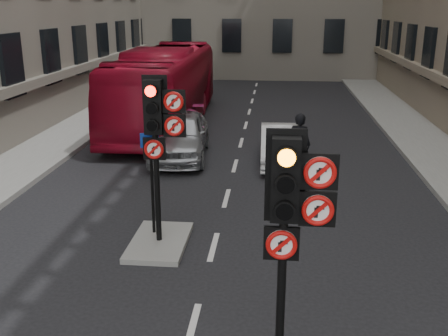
% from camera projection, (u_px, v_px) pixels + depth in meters
% --- Properties ---
extents(pavement_left, '(3.00, 50.00, 0.16)m').
position_uv_depth(pavement_left, '(37.00, 150.00, 18.70)').
color(pavement_left, gray).
rests_on(pavement_left, ground).
extents(centre_island, '(1.20, 2.00, 0.12)m').
position_uv_depth(centre_island, '(159.00, 242.00, 11.50)').
color(centre_island, gray).
rests_on(centre_island, ground).
extents(signal_near, '(0.91, 0.40, 3.58)m').
position_uv_depth(signal_near, '(291.00, 207.00, 6.69)').
color(signal_near, black).
rests_on(signal_near, ground).
extents(signal_far, '(0.91, 0.40, 3.58)m').
position_uv_depth(signal_far, '(159.00, 125.00, 10.70)').
color(signal_far, black).
rests_on(signal_far, centre_island).
extents(car_silver, '(2.17, 4.70, 1.56)m').
position_uv_depth(car_silver, '(180.00, 135.00, 17.87)').
color(car_silver, '#A1A4A8').
rests_on(car_silver, ground).
extents(car_white, '(1.39, 3.74, 1.22)m').
position_uv_depth(car_white, '(281.00, 145.00, 17.23)').
color(car_white, white).
rests_on(car_white, ground).
extents(car_pink, '(2.17, 4.56, 1.28)m').
position_uv_depth(car_pink, '(180.00, 131.00, 19.03)').
color(car_pink, '#DF4195').
rests_on(car_pink, ground).
extents(bus_red, '(2.94, 11.97, 3.33)m').
position_uv_depth(bus_red, '(166.00, 87.00, 22.39)').
color(bus_red, maroon).
rests_on(bus_red, ground).
extents(motorcycle, '(0.80, 1.89, 1.10)m').
position_uv_depth(motorcycle, '(302.00, 172.00, 14.66)').
color(motorcycle, black).
rests_on(motorcycle, ground).
extents(motorcyclist, '(0.81, 0.66, 1.93)m').
position_uv_depth(motorcyclist, '(299.00, 144.00, 15.98)').
color(motorcyclist, black).
rests_on(motorcyclist, ground).
extents(info_sign, '(0.40, 0.15, 2.32)m').
position_uv_depth(info_sign, '(151.00, 169.00, 11.39)').
color(info_sign, black).
rests_on(info_sign, centre_island).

